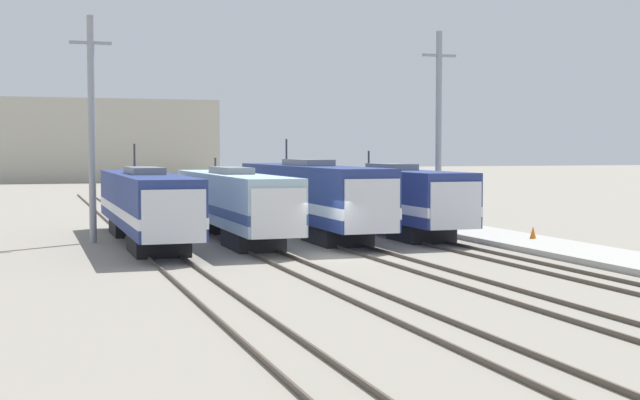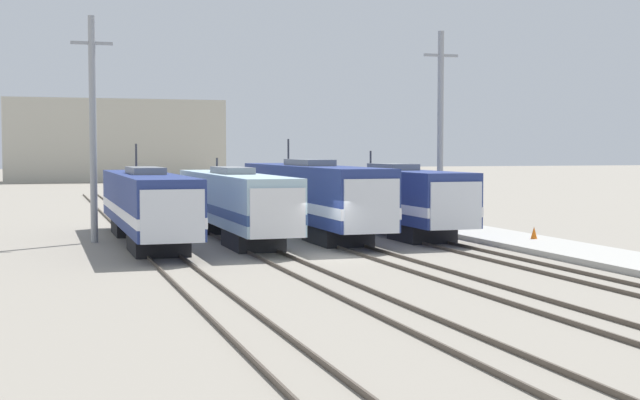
% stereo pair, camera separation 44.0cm
% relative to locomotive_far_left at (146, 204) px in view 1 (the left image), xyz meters
% --- Properties ---
extents(ground_plane, '(400.00, 400.00, 0.00)m').
position_rel_locomotive_far_left_xyz_m(ground_plane, '(7.05, -7.96, -2.05)').
color(ground_plane, gray).
extents(rail_pair_far_left, '(1.51, 120.00, 0.15)m').
position_rel_locomotive_far_left_xyz_m(rail_pair_far_left, '(0.00, -7.96, -1.97)').
color(rail_pair_far_left, '#4C4238').
rests_on(rail_pair_far_left, ground_plane).
extents(rail_pair_center_left, '(1.51, 120.00, 0.15)m').
position_rel_locomotive_far_left_xyz_m(rail_pair_center_left, '(4.70, -7.96, -1.97)').
color(rail_pair_center_left, '#4C4238').
rests_on(rail_pair_center_left, ground_plane).
extents(rail_pair_center_right, '(1.51, 120.00, 0.15)m').
position_rel_locomotive_far_left_xyz_m(rail_pair_center_right, '(9.40, -7.96, -1.97)').
color(rail_pair_center_right, '#4C4238').
rests_on(rail_pair_center_right, ground_plane).
extents(rail_pair_far_right, '(1.51, 120.00, 0.15)m').
position_rel_locomotive_far_left_xyz_m(rail_pair_far_right, '(14.10, -7.96, -1.97)').
color(rail_pair_far_right, '#4C4238').
rests_on(rail_pair_far_right, ground_plane).
extents(locomotive_far_left, '(2.96, 19.68, 5.19)m').
position_rel_locomotive_far_left_xyz_m(locomotive_far_left, '(0.00, 0.00, 0.00)').
color(locomotive_far_left, black).
rests_on(locomotive_far_left, ground_plane).
extents(locomotive_center_left, '(2.77, 19.28, 4.38)m').
position_rel_locomotive_far_left_xyz_m(locomotive_center_left, '(4.70, 0.53, -0.02)').
color(locomotive_center_left, '#232326').
rests_on(locomotive_center_left, ground_plane).
extents(locomotive_center_right, '(3.01, 20.03, 5.52)m').
position_rel_locomotive_far_left_xyz_m(locomotive_center_right, '(9.40, 1.71, 0.17)').
color(locomotive_center_right, black).
rests_on(locomotive_center_right, ground_plane).
extents(locomotive_far_right, '(3.02, 16.34, 4.79)m').
position_rel_locomotive_far_left_xyz_m(locomotive_far_right, '(14.10, 0.62, 0.05)').
color(locomotive_far_right, black).
rests_on(locomotive_far_right, ground_plane).
extents(catenary_tower_left, '(2.13, 0.36, 11.77)m').
position_rel_locomotive_far_left_xyz_m(catenary_tower_left, '(-2.54, 1.53, 3.99)').
color(catenary_tower_left, gray).
rests_on(catenary_tower_left, ground_plane).
extents(catenary_tower_right, '(2.13, 0.36, 11.77)m').
position_rel_locomotive_far_left_xyz_m(catenary_tower_right, '(17.26, 1.53, 3.99)').
color(catenary_tower_right, gray).
rests_on(catenary_tower_right, ground_plane).
extents(platform, '(4.00, 120.00, 0.27)m').
position_rel_locomotive_far_left_xyz_m(platform, '(18.39, -7.96, -1.91)').
color(platform, '#A8A59E').
rests_on(platform, ground_plane).
extents(traffic_cone, '(0.34, 0.34, 0.64)m').
position_rel_locomotive_far_left_xyz_m(traffic_cone, '(18.99, -6.10, -1.46)').
color(traffic_cone, orange).
rests_on(traffic_cone, platform).
extents(depot_building, '(32.78, 9.24, 12.53)m').
position_rel_locomotive_far_left_xyz_m(depot_building, '(6.21, 94.54, 4.22)').
color(depot_building, '#B2AD9E').
rests_on(depot_building, ground_plane).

